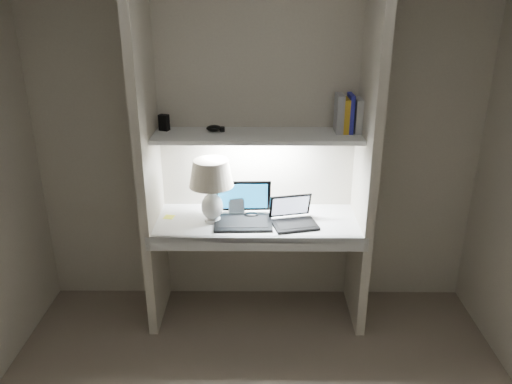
{
  "coord_description": "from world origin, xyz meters",
  "views": [
    {
      "loc": [
        0.02,
        -1.94,
        2.26
      ],
      "look_at": [
        -0.01,
        1.05,
        1.05
      ],
      "focal_mm": 35.0,
      "sensor_mm": 36.0,
      "label": 1
    }
  ],
  "objects_px": {
    "table_lamp": "(211,181)",
    "book_row": "(353,114)",
    "laptop_main": "(243,212)",
    "laptop_netbook": "(293,218)",
    "speaker": "(237,202)"
  },
  "relations": [
    {
      "from": "laptop_main",
      "to": "book_row",
      "type": "bearing_deg",
      "value": 10.37
    },
    {
      "from": "laptop_netbook",
      "to": "speaker",
      "type": "xyz_separation_m",
      "value": [
        -0.4,
        0.19,
        0.04
      ]
    },
    {
      "from": "table_lamp",
      "to": "speaker",
      "type": "bearing_deg",
      "value": 43.95
    },
    {
      "from": "table_lamp",
      "to": "book_row",
      "type": "bearing_deg",
      "value": 10.37
    },
    {
      "from": "laptop_netbook",
      "to": "book_row",
      "type": "distance_m",
      "value": 0.81
    },
    {
      "from": "speaker",
      "to": "book_row",
      "type": "xyz_separation_m",
      "value": [
        0.8,
        0.02,
        0.64
      ]
    },
    {
      "from": "table_lamp",
      "to": "laptop_netbook",
      "type": "height_order",
      "value": "table_lamp"
    },
    {
      "from": "laptop_main",
      "to": "book_row",
      "type": "height_order",
      "value": "book_row"
    },
    {
      "from": "laptop_main",
      "to": "laptop_netbook",
      "type": "bearing_deg",
      "value": -10.31
    },
    {
      "from": "table_lamp",
      "to": "speaker",
      "type": "xyz_separation_m",
      "value": [
        0.16,
        0.16,
        -0.22
      ]
    },
    {
      "from": "laptop_main",
      "to": "book_row",
      "type": "distance_m",
      "value": 1.01
    },
    {
      "from": "speaker",
      "to": "laptop_main",
      "type": "bearing_deg",
      "value": -70.03
    },
    {
      "from": "table_lamp",
      "to": "laptop_netbook",
      "type": "xyz_separation_m",
      "value": [
        0.56,
        -0.04,
        -0.26
      ]
    },
    {
      "from": "laptop_main",
      "to": "laptop_netbook",
      "type": "relative_size",
      "value": 1.17
    },
    {
      "from": "laptop_netbook",
      "to": "speaker",
      "type": "distance_m",
      "value": 0.44
    }
  ]
}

